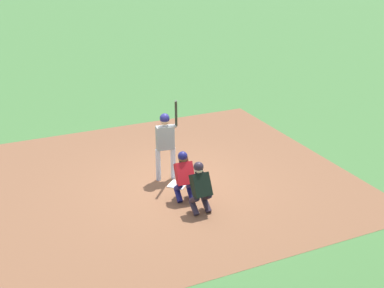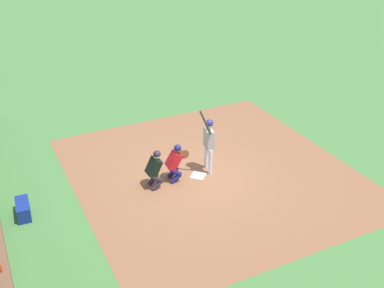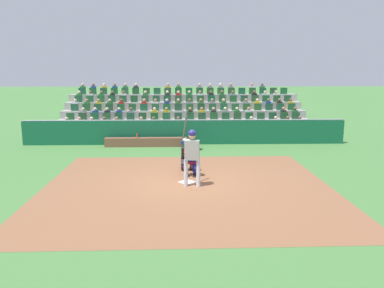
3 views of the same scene
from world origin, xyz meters
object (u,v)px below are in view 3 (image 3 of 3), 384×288
Objects in this scene: catcher_crouching at (190,157)px; equipment_duffel_bag at (190,145)px; home_plate_umpire at (187,153)px; water_bottle_on_bench at (137,136)px; dugout_bench at (146,142)px; batter_at_plate at (192,151)px; home_plate_marker at (187,182)px.

catcher_crouching is 4.69m from equipment_duffel_bag.
equipment_duffel_bag is (-0.13, -4.66, -0.48)m from catcher_crouching.
home_plate_umpire is 5.33m from water_bottle_on_bench.
home_plate_umpire is 3.97m from equipment_duffel_bag.
dugout_bench is 4.77× the size of equipment_duffel_bag.
batter_at_plate is 1.83× the size of catcher_crouching.
equipment_duffel_bag is at bearing -93.28° from home_plate_umpire.
equipment_duffel_bag is (-0.11, -5.84, -0.95)m from batter_at_plate.
catcher_crouching is 5.89m from dugout_bench.
catcher_crouching is 0.99× the size of home_plate_umpire.
home_plate_umpire is at bearing -91.15° from home_plate_marker.
batter_at_plate is at bearing 107.23° from dugout_bench.
equipment_duffel_bag is (-2.62, 0.82, -0.33)m from water_bottle_on_bench.
batter_at_plate is 1.97m from home_plate_umpire.
dugout_bench is at bearing -72.77° from batter_at_plate.
batter_at_plate reaches higher than dugout_bench.
dugout_bench reaches higher than home_plate_marker.
equipment_duffel_bag is at bearing 162.56° from water_bottle_on_bench.
home_plate_umpire is (0.12, -1.91, -0.48)m from batter_at_plate.
batter_at_plate is 7.06m from dugout_bench.
dugout_bench is (1.96, -4.78, -0.47)m from home_plate_umpire.
home_plate_marker is 0.35× the size of catcher_crouching.
home_plate_marker is at bearing -71.50° from batter_at_plate.
catcher_crouching is 6.03m from water_bottle_on_bench.
water_bottle_on_bench reaches higher than home_plate_marker.
dugout_bench is (1.93, -6.25, 0.20)m from home_plate_marker.
dugout_bench is at bearing -67.74° from home_plate_umpire.
home_plate_umpire is (0.09, -0.73, -0.01)m from catcher_crouching.
catcher_crouching reaches higher than equipment_duffel_bag.
batter_at_plate reaches higher than catcher_crouching.
home_plate_umpire is 5.85× the size of water_bottle_on_bench.
equipment_duffel_bag is (-2.18, 0.84, -0.00)m from dugout_bench.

